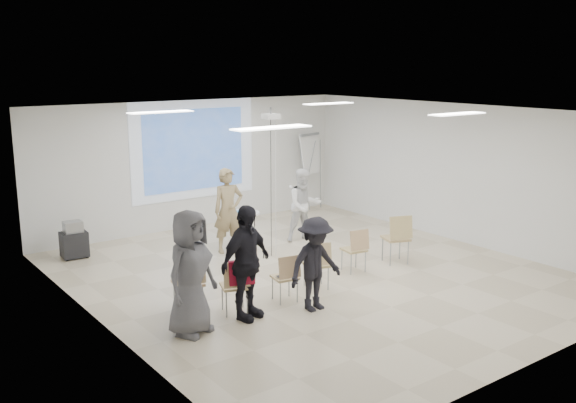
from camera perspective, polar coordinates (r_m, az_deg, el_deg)
floor at (r=12.00m, az=2.30°, el=-6.73°), size 8.00×9.00×0.10m
ceiling at (r=11.37m, az=2.43°, el=8.19°), size 8.00×9.00×0.10m
wall_back at (r=15.33m, az=-8.42°, el=3.32°), size 8.00×0.10×3.00m
wall_left at (r=9.63m, az=-16.73°, el=-2.45°), size 0.10×9.00×3.00m
wall_right at (r=14.45m, az=14.96°, el=2.48°), size 0.10×9.00×3.00m
projection_halo at (r=15.23m, az=-8.34°, el=4.59°), size 3.20×0.01×2.30m
projection_image at (r=15.21m, az=-8.31°, el=4.59°), size 2.60×0.01×1.90m
pedestal_table at (r=13.58m, az=-3.88°, el=-2.31°), size 0.82×0.82×0.79m
player_left at (r=13.19m, az=-5.34°, el=-0.31°), size 0.80×0.61×1.99m
player_right at (r=13.97m, az=1.45°, el=0.01°), size 1.01×0.89×1.78m
controller_left at (r=13.43m, az=-5.27°, el=1.30°), size 0.06×0.12×0.04m
controller_right at (r=13.99m, az=0.25°, el=1.34°), size 0.07×0.12×0.04m
chair_far_left at (r=10.14m, az=-8.78°, el=-6.85°), size 0.54×0.57×0.96m
chair_left_mid at (r=10.05m, az=-4.70°, el=-7.20°), size 0.54×0.56×0.88m
chair_left_inner at (r=10.51m, az=-0.12°, el=-6.48°), size 0.45×0.47×0.81m
chair_center at (r=11.09m, az=2.66°, el=-5.34°), size 0.52×0.54×0.86m
chair_right_inner at (r=12.03m, az=6.07°, el=-4.01°), size 0.45×0.48×0.84m
chair_right_far at (r=12.61m, az=9.73°, el=-2.95°), size 0.61×0.63×0.99m
red_jacket at (r=9.87m, az=-4.13°, el=-6.31°), size 0.41×0.22×0.38m
laptop at (r=10.60m, az=-0.36°, el=-6.57°), size 0.33×0.27×0.02m
audience_left at (r=9.73m, az=-3.78°, el=-4.72°), size 1.35×1.03×2.05m
audience_mid at (r=10.10m, az=2.44°, el=-5.03°), size 1.13×0.64×1.72m
audience_outer at (r=9.28m, az=-8.69°, el=-5.62°), size 1.19×1.00×2.06m
flipchart_easel at (r=16.73m, az=2.02°, el=4.23°), size 0.87×0.67×2.05m
av_cart at (r=13.58m, az=-18.49°, el=-3.35°), size 0.53×0.43×0.75m
ceiling_projector at (r=12.65m, az=-1.52°, el=6.98°), size 0.30×0.25×3.00m
fluor_panel_nw at (r=12.00m, az=-11.25°, el=7.80°), size 1.20×0.30×0.02m
fluor_panel_ne at (r=14.19m, az=3.62°, el=8.68°), size 1.20×0.30×0.02m
fluor_panel_sw at (r=8.99m, az=-1.47°, el=6.57°), size 1.20×0.30×0.02m
fluor_panel_se at (r=11.75m, az=14.82°, el=7.54°), size 1.20×0.30×0.02m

